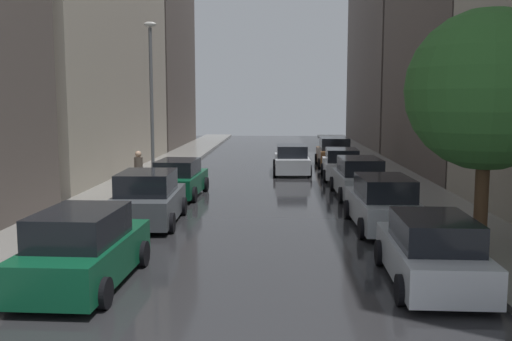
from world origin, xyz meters
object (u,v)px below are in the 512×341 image
(parked_car_left_third, at_px, (179,179))
(parked_car_right_fifth, at_px, (334,153))
(parked_car_right_second, at_px, (383,204))
(parked_car_right_third, at_px, (359,178))
(parked_car_left_second, at_px, (148,199))
(parked_car_right_nearest, at_px, (432,252))
(parked_car_left_nearest, at_px, (84,250))
(lamp_post_left, at_px, (151,92))
(car_midroad, at_px, (292,160))
(pedestrian_near_tree, at_px, (139,171))
(street_tree_right, at_px, (487,90))
(parked_car_right_fourth, at_px, (341,165))

(parked_car_left_third, relative_size, parked_car_right_fifth, 0.99)
(parked_car_right_second, xyz_separation_m, parked_car_right_third, (0.08, 6.09, -0.00))
(parked_car_left_second, xyz_separation_m, parked_car_right_fifth, (7.81, 17.01, 0.02))
(parked_car_right_nearest, height_order, parked_car_right_third, parked_car_right_third)
(parked_car_left_third, bearing_deg, parked_car_right_fifth, -31.32)
(parked_car_left_nearest, bearing_deg, parked_car_right_second, -50.36)
(parked_car_left_nearest, distance_m, parked_car_left_second, 6.38)
(parked_car_right_third, bearing_deg, lamp_post_left, 72.96)
(parked_car_left_third, height_order, car_midroad, car_midroad)
(pedestrian_near_tree, bearing_deg, parked_car_left_nearest, 6.15)
(parked_car_left_second, bearing_deg, street_tree_right, -111.23)
(parked_car_right_nearest, bearing_deg, parked_car_left_second, 53.40)
(parked_car_left_second, height_order, parked_car_left_third, parked_car_left_second)
(parked_car_left_third, xyz_separation_m, lamp_post_left, (-1.77, 2.95, 3.74))
(parked_car_right_fifth, xyz_separation_m, car_midroad, (-2.72, -3.63, -0.08))
(parked_car_left_nearest, distance_m, parked_car_right_second, 9.76)
(parked_car_right_second, bearing_deg, car_midroad, 9.34)
(parked_car_left_second, height_order, car_midroad, parked_car_left_second)
(parked_car_right_third, xyz_separation_m, parked_car_right_fifth, (0.02, 11.30, 0.05))
(pedestrian_near_tree, bearing_deg, lamp_post_left, 179.57)
(parked_car_right_third, relative_size, street_tree_right, 0.75)
(parked_car_right_nearest, xyz_separation_m, car_midroad, (-2.68, 19.44, 0.02))
(car_midroad, distance_m, lamp_post_left, 9.21)
(parked_car_left_third, xyz_separation_m, parked_car_right_fourth, (7.58, 5.90, -0.00))
(parked_car_right_second, relative_size, lamp_post_left, 0.60)
(car_midroad, bearing_deg, parked_car_right_second, -170.09)
(pedestrian_near_tree, bearing_deg, parked_car_right_fourth, 121.38)
(pedestrian_near_tree, relative_size, street_tree_right, 0.29)
(parked_car_left_second, distance_m, lamp_post_left, 9.32)
(parked_car_left_second, distance_m, car_midroad, 14.32)
(parked_car_right_nearest, bearing_deg, parked_car_left_third, 35.11)
(street_tree_right, distance_m, lamp_post_left, 16.45)
(street_tree_right, bearing_deg, parked_car_right_nearest, -127.00)
(parked_car_right_fifth, relative_size, street_tree_right, 0.70)
(parked_car_left_nearest, relative_size, car_midroad, 0.95)
(parked_car_right_third, distance_m, car_midroad, 8.14)
(parked_car_left_third, distance_m, parked_car_right_third, 7.72)
(parked_car_right_third, height_order, lamp_post_left, lamp_post_left)
(parked_car_right_fifth, height_order, car_midroad, parked_car_right_fifth)
(parked_car_left_nearest, relative_size, pedestrian_near_tree, 2.44)
(parked_car_right_nearest, bearing_deg, street_tree_right, -35.66)
(parked_car_right_fourth, height_order, street_tree_right, street_tree_right)
(parked_car_left_second, relative_size, car_midroad, 0.92)
(lamp_post_left, bearing_deg, pedestrian_near_tree, -88.58)
(parked_car_right_nearest, relative_size, parked_car_right_second, 0.95)
(parked_car_right_nearest, distance_m, parked_car_right_third, 11.77)
(parked_car_right_fifth, xyz_separation_m, pedestrian_near_tree, (-9.42, -11.75, 0.28))
(parked_car_left_second, relative_size, parked_car_right_fifth, 0.97)
(parked_car_right_nearest, distance_m, parked_car_right_fifth, 23.07)
(parked_car_right_fourth, height_order, pedestrian_near_tree, pedestrian_near_tree)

